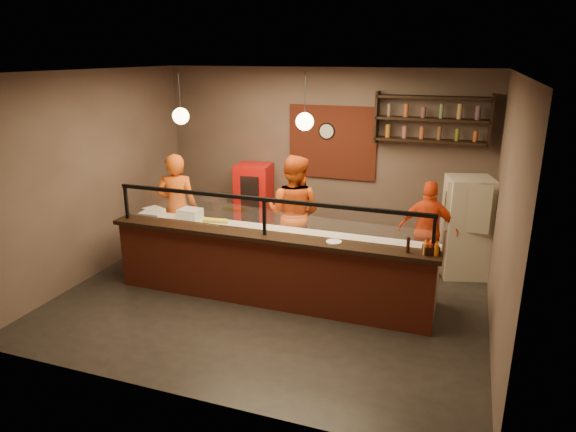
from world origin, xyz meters
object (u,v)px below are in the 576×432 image
at_px(wall_clock, 327,131).
at_px(pepper_mill, 408,245).
at_px(fridge, 466,227).
at_px(pizza_dough, 288,236).
at_px(cook_mid, 294,213).
at_px(red_cooler, 254,202).
at_px(cook_left, 177,207).
at_px(cook_right, 428,230).
at_px(condiment_caddy, 431,250).

height_order(wall_clock, pepper_mill, wall_clock).
relative_size(fridge, pizza_dough, 3.35).
distance_m(cook_mid, red_cooler, 1.59).
height_order(cook_left, cook_right, cook_left).
height_order(cook_mid, pizza_dough, cook_mid).
xyz_separation_m(wall_clock, cook_right, (1.95, -1.02, -1.31)).
xyz_separation_m(fridge, pepper_mill, (-0.68, -2.07, 0.36)).
bearing_deg(cook_mid, cook_right, -167.39).
bearing_deg(pepper_mill, cook_right, 85.91).
relative_size(fridge, red_cooler, 1.10).
height_order(cook_left, red_cooler, cook_left).
xyz_separation_m(cook_right, red_cooler, (-3.26, 0.71, -0.06)).
xyz_separation_m(cook_mid, red_cooler, (-1.16, 1.07, -0.22)).
bearing_deg(red_cooler, cook_left, -128.21).
xyz_separation_m(red_cooler, pizza_dough, (1.38, -1.98, 0.17)).
height_order(cook_right, red_cooler, cook_right).
height_order(cook_right, fridge, fridge).
relative_size(cook_mid, pizza_dough, 3.99).
relative_size(cook_right, red_cooler, 1.08).
bearing_deg(fridge, condiment_caddy, -116.19).
distance_m(wall_clock, pepper_mill, 3.45).
distance_m(wall_clock, pizza_dough, 2.58).
relative_size(fridge, condiment_caddy, 8.43).
bearing_deg(condiment_caddy, cook_mid, 149.14).
relative_size(red_cooler, condiment_caddy, 7.70).
distance_m(cook_right, condiment_caddy, 1.74).
xyz_separation_m(red_cooler, condiment_caddy, (3.41, -2.41, 0.38)).
height_order(fridge, condiment_caddy, fridge).
distance_m(cook_right, pizza_dough, 2.27).
relative_size(cook_left, red_cooler, 1.27).
distance_m(wall_clock, red_cooler, 1.92).
xyz_separation_m(cook_right, fridge, (0.55, 0.31, 0.01)).
distance_m(red_cooler, condiment_caddy, 4.19).
relative_size(wall_clock, fridge, 0.19).
relative_size(wall_clock, pizza_dough, 0.63).
height_order(fridge, pepper_mill, fridge).
bearing_deg(cook_left, pizza_dough, 143.89).
bearing_deg(wall_clock, pizza_dough, -88.24).
bearing_deg(condiment_caddy, red_cooler, 144.68).
relative_size(cook_left, fridge, 1.16).
bearing_deg(pizza_dough, condiment_caddy, -12.14).
bearing_deg(red_cooler, wall_clock, 7.37).
relative_size(wall_clock, red_cooler, 0.20).
xyz_separation_m(cook_left, condiment_caddy, (4.25, -1.08, 0.19)).
height_order(cook_left, pepper_mill, cook_left).
relative_size(red_cooler, pepper_mill, 7.23).
height_order(wall_clock, cook_right, wall_clock).
distance_m(wall_clock, cook_right, 2.56).
height_order(wall_clock, cook_left, wall_clock).
bearing_deg(wall_clock, pepper_mill, -56.70).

